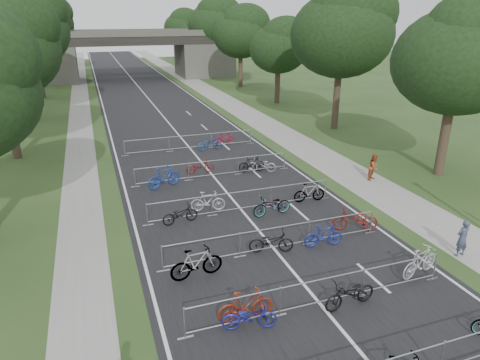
# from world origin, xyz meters

# --- Properties ---
(road) EXTENTS (11.00, 140.00, 0.01)m
(road) POSITION_xyz_m (0.00, 50.00, 0.01)
(road) COLOR black
(road) RESTS_ON ground
(sidewalk_right) EXTENTS (3.00, 140.00, 0.01)m
(sidewalk_right) POSITION_xyz_m (8.00, 50.00, 0.01)
(sidewalk_right) COLOR gray
(sidewalk_right) RESTS_ON ground
(sidewalk_left) EXTENTS (2.00, 140.00, 0.01)m
(sidewalk_left) POSITION_xyz_m (-7.50, 50.00, 0.01)
(sidewalk_left) COLOR gray
(sidewalk_left) RESTS_ON ground
(lane_markings) EXTENTS (0.12, 140.00, 0.00)m
(lane_markings) POSITION_xyz_m (0.00, 50.00, 0.00)
(lane_markings) COLOR silver
(lane_markings) RESTS_ON ground
(overpass_bridge) EXTENTS (31.00, 8.00, 7.05)m
(overpass_bridge) POSITION_xyz_m (0.00, 65.00, 3.53)
(overpass_bridge) COLOR #4C4944
(overpass_bridge) RESTS_ON ground
(tree_right_0) EXTENTS (7.17, 7.17, 10.93)m
(tree_right_0) POSITION_xyz_m (13.11, 15.93, 6.92)
(tree_right_0) COLOR #33261C
(tree_right_0) RESTS_ON ground
(tree_right_1) EXTENTS (8.18, 8.18, 12.47)m
(tree_right_1) POSITION_xyz_m (13.11, 27.93, 7.90)
(tree_right_1) COLOR #33261C
(tree_right_1) RESTS_ON ground
(tree_left_2) EXTENTS (8.40, 8.40, 12.81)m
(tree_left_2) POSITION_xyz_m (-11.39, 39.93, 8.12)
(tree_left_2) COLOR #33261C
(tree_left_2) RESTS_ON ground
(tree_right_2) EXTENTS (6.16, 6.16, 9.39)m
(tree_right_2) POSITION_xyz_m (13.11, 39.93, 5.95)
(tree_right_2) COLOR #33261C
(tree_right_2) RESTS_ON ground
(tree_left_3) EXTENTS (6.72, 6.72, 10.25)m
(tree_left_3) POSITION_xyz_m (-11.39, 51.93, 6.49)
(tree_left_3) COLOR #33261C
(tree_left_3) RESTS_ON ground
(tree_right_3) EXTENTS (7.17, 7.17, 10.93)m
(tree_right_3) POSITION_xyz_m (13.11, 51.93, 6.92)
(tree_right_3) COLOR #33261C
(tree_right_3) RESTS_ON ground
(tree_left_4) EXTENTS (7.56, 7.56, 11.53)m
(tree_left_4) POSITION_xyz_m (-11.39, 63.93, 7.30)
(tree_left_4) COLOR #33261C
(tree_left_4) RESTS_ON ground
(tree_right_4) EXTENTS (8.18, 8.18, 12.47)m
(tree_right_4) POSITION_xyz_m (13.11, 63.93, 7.90)
(tree_right_4) COLOR #33261C
(tree_right_4) RESTS_ON ground
(tree_left_5) EXTENTS (8.40, 8.40, 12.81)m
(tree_left_5) POSITION_xyz_m (-11.39, 75.93, 8.12)
(tree_left_5) COLOR #33261C
(tree_left_5) RESTS_ON ground
(tree_right_5) EXTENTS (6.16, 6.16, 9.39)m
(tree_right_5) POSITION_xyz_m (13.11, 75.93, 5.95)
(tree_right_5) COLOR #33261C
(tree_right_5) RESTS_ON ground
(tree_left_6) EXTENTS (6.72, 6.72, 10.25)m
(tree_left_6) POSITION_xyz_m (-11.39, 87.93, 6.49)
(tree_left_6) COLOR #33261C
(tree_left_6) RESTS_ON ground
(tree_right_6) EXTENTS (7.17, 7.17, 10.93)m
(tree_right_6) POSITION_xyz_m (13.11, 87.93, 6.92)
(tree_right_6) COLOR #33261C
(tree_right_6) RESTS_ON ground
(barrier_row_2) EXTENTS (9.70, 0.08, 1.10)m
(barrier_row_2) POSITION_xyz_m (0.00, 7.20, 0.55)
(barrier_row_2) COLOR #9EA1A6
(barrier_row_2) RESTS_ON ground
(barrier_row_3) EXTENTS (9.70, 0.08, 1.10)m
(barrier_row_3) POSITION_xyz_m (0.00, 11.00, 0.55)
(barrier_row_3) COLOR #9EA1A6
(barrier_row_3) RESTS_ON ground
(barrier_row_4) EXTENTS (9.70, 0.08, 1.10)m
(barrier_row_4) POSITION_xyz_m (0.00, 15.00, 0.55)
(barrier_row_4) COLOR #9EA1A6
(barrier_row_4) RESTS_ON ground
(barrier_row_5) EXTENTS (9.70, 0.08, 1.10)m
(barrier_row_5) POSITION_xyz_m (0.00, 20.00, 0.55)
(barrier_row_5) COLOR #9EA1A6
(barrier_row_5) RESTS_ON ground
(barrier_row_6) EXTENTS (9.70, 0.08, 1.10)m
(barrier_row_6) POSITION_xyz_m (0.00, 26.00, 0.55)
(barrier_row_6) COLOR #9EA1A6
(barrier_row_6) RESTS_ON ground
(bike_8) EXTENTS (1.80, 0.98, 0.90)m
(bike_8) POSITION_xyz_m (-2.65, 6.97, 0.45)
(bike_8) COLOR #1B2397
(bike_8) RESTS_ON ground
(bike_9) EXTENTS (1.85, 0.60, 1.10)m
(bike_9) POSITION_xyz_m (-2.62, 7.37, 0.55)
(bike_9) COLOR maroon
(bike_9) RESTS_ON ground
(bike_10) EXTENTS (2.00, 0.86, 1.02)m
(bike_10) POSITION_xyz_m (0.83, 6.84, 0.51)
(bike_10) COLOR black
(bike_10) RESTS_ON ground
(bike_11) EXTENTS (1.98, 0.98, 1.15)m
(bike_11) POSITION_xyz_m (4.28, 7.58, 0.57)
(bike_11) COLOR #B5B4BC
(bike_11) RESTS_ON ground
(bike_12) EXTENTS (2.04, 0.74, 1.20)m
(bike_12) POSITION_xyz_m (-3.50, 10.19, 0.60)
(bike_12) COLOR #9EA1A6
(bike_12) RESTS_ON ground
(bike_13) EXTENTS (1.91, 1.11, 0.95)m
(bike_13) POSITION_xyz_m (-0.22, 10.94, 0.47)
(bike_13) COLOR black
(bike_13) RESTS_ON ground
(bike_14) EXTENTS (1.72, 0.68, 1.00)m
(bike_14) POSITION_xyz_m (2.01, 10.66, 0.50)
(bike_14) COLOR navy
(bike_14) RESTS_ON ground
(bike_15) EXTENTS (2.15, 1.36, 1.07)m
(bike_15) POSITION_xyz_m (4.06, 11.44, 0.53)
(bike_15) COLOR maroon
(bike_15) RESTS_ON ground
(bike_16) EXTENTS (1.78, 0.84, 0.90)m
(bike_16) POSITION_xyz_m (-3.15, 14.74, 0.45)
(bike_16) COLOR black
(bike_16) RESTS_ON ground
(bike_17) EXTENTS (1.77, 0.83, 1.03)m
(bike_17) POSITION_xyz_m (-1.58, 15.57, 0.51)
(bike_17) COLOR #AFB1B7
(bike_17) RESTS_ON ground
(bike_18) EXTENTS (2.00, 0.83, 1.02)m
(bike_18) POSITION_xyz_m (1.19, 14.10, 0.51)
(bike_18) COLOR #9EA1A6
(bike_18) RESTS_ON ground
(bike_19) EXTENTS (1.72, 0.61, 1.01)m
(bike_19) POSITION_xyz_m (3.65, 14.95, 0.51)
(bike_19) COLOR #9EA1A6
(bike_19) RESTS_ON ground
(bike_20) EXTENTS (2.10, 1.26, 1.22)m
(bike_20) POSITION_xyz_m (-3.07, 19.40, 0.61)
(bike_20) COLOR #1C3B9B
(bike_20) RESTS_ON ground
(bike_21) EXTENTS (1.74, 0.76, 0.89)m
(bike_21) POSITION_xyz_m (-0.59, 21.01, 0.44)
(bike_21) COLOR maroon
(bike_21) RESTS_ON ground
(bike_22) EXTENTS (1.72, 0.65, 1.01)m
(bike_22) POSITION_xyz_m (2.46, 20.13, 0.50)
(bike_22) COLOR black
(bike_22) RESTS_ON ground
(bike_23) EXTENTS (1.83, 1.33, 0.91)m
(bike_23) POSITION_xyz_m (3.04, 19.94, 0.46)
(bike_23) COLOR gray
(bike_23) RESTS_ON ground
(bike_26) EXTENTS (1.86, 0.84, 0.94)m
(bike_26) POSITION_xyz_m (1.24, 25.44, 0.47)
(bike_26) COLOR navy
(bike_26) RESTS_ON ground
(bike_27) EXTENTS (1.65, 0.62, 0.97)m
(bike_27) POSITION_xyz_m (2.65, 26.40, 0.49)
(bike_27) COLOR maroon
(bike_27) RESTS_ON ground
(pedestrian_a) EXTENTS (0.58, 0.39, 1.57)m
(pedestrian_a) POSITION_xyz_m (6.81, 8.18, 0.78)
(pedestrian_a) COLOR #373C52
(pedestrian_a) RESTS_ON ground
(pedestrian_b) EXTENTS (0.95, 0.89, 1.56)m
(pedestrian_b) POSITION_xyz_m (8.68, 16.53, 0.78)
(pedestrian_b) COLOR #994321
(pedestrian_b) RESTS_ON ground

